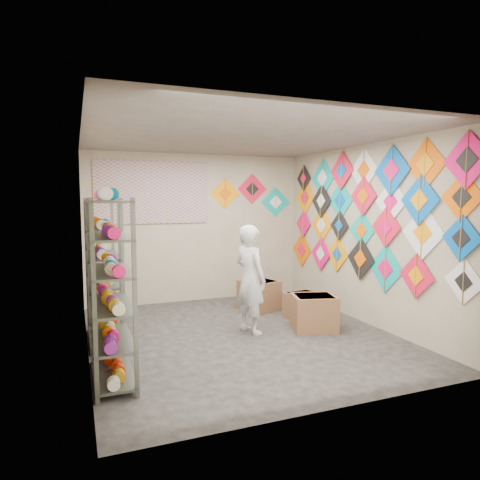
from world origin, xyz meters
name	(u,v)px	position (x,y,z in m)	size (l,w,h in m)	color
ground	(241,335)	(0.00, 0.00, 0.00)	(4.50, 4.50, 0.00)	black
room_walls	(241,217)	(0.00, 0.00, 1.64)	(4.50, 4.50, 4.50)	tan
shelf_rack_front	(110,290)	(-1.78, -0.85, 0.95)	(0.40, 1.10, 1.90)	#4C5147
shelf_rack_back	(103,270)	(-1.78, 0.45, 0.95)	(0.40, 1.10, 1.90)	#4C5147
string_spools	(106,271)	(-1.78, -0.20, 1.05)	(0.12, 2.36, 0.12)	#F71466
kite_wall_display	(363,214)	(1.98, -0.01, 1.66)	(0.05, 4.36, 2.11)	white
back_wall_kites	(252,195)	(1.09, 2.24, 1.96)	(1.64, 0.02, 0.85)	orange
poster	(153,192)	(-0.80, 2.23, 2.00)	(2.00, 0.01, 1.10)	#7054B7
shopkeeper	(250,279)	(0.17, 0.09, 0.77)	(0.52, 0.64, 1.53)	silver
carton_a	(314,313)	(1.07, -0.14, 0.25)	(0.61, 0.50, 0.50)	brown
carton_b	(302,305)	(1.22, 0.45, 0.20)	(0.50, 0.41, 0.41)	brown
carton_c	(259,295)	(0.79, 1.18, 0.25)	(0.53, 0.58, 0.50)	brown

